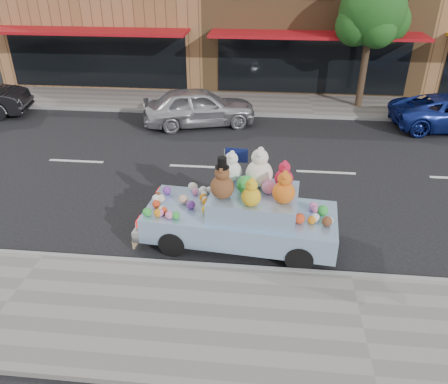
# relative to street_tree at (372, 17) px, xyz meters

# --- Properties ---
(ground) EXTENTS (120.00, 120.00, 0.00)m
(ground) POSITION_rel_street_tree_xyz_m (-2.03, -6.55, -3.69)
(ground) COLOR black
(ground) RESTS_ON ground
(near_sidewalk) EXTENTS (60.00, 3.00, 0.12)m
(near_sidewalk) POSITION_rel_street_tree_xyz_m (-2.03, -13.05, -3.63)
(near_sidewalk) COLOR gray
(near_sidewalk) RESTS_ON ground
(far_sidewalk) EXTENTS (60.00, 3.00, 0.12)m
(far_sidewalk) POSITION_rel_street_tree_xyz_m (-2.03, -0.05, -3.63)
(far_sidewalk) COLOR gray
(far_sidewalk) RESTS_ON ground
(near_kerb) EXTENTS (60.00, 0.12, 0.13)m
(near_kerb) POSITION_rel_street_tree_xyz_m (-2.03, -11.55, -3.63)
(near_kerb) COLOR gray
(near_kerb) RESTS_ON ground
(far_kerb) EXTENTS (60.00, 0.12, 0.13)m
(far_kerb) POSITION_rel_street_tree_xyz_m (-2.03, -1.55, -3.63)
(far_kerb) COLOR gray
(far_kerb) RESTS_ON ground
(storefront_left) EXTENTS (10.00, 9.80, 7.30)m
(storefront_left) POSITION_rel_street_tree_xyz_m (-12.03, 5.42, -0.05)
(storefront_left) COLOR #9F6C42
(storefront_left) RESTS_ON ground
(storefront_mid) EXTENTS (10.00, 9.80, 7.30)m
(storefront_mid) POSITION_rel_street_tree_xyz_m (-2.03, 5.42, -0.05)
(storefront_mid) COLOR olive
(storefront_mid) RESTS_ON ground
(street_tree) EXTENTS (3.00, 2.70, 5.22)m
(street_tree) POSITION_rel_street_tree_xyz_m (0.00, 0.00, 0.00)
(street_tree) COLOR #38281C
(street_tree) RESTS_ON ground
(car_silver) EXTENTS (4.60, 2.84, 1.46)m
(car_silver) POSITION_rel_street_tree_xyz_m (-6.54, -2.79, -2.96)
(car_silver) COLOR silver
(car_silver) RESTS_ON ground
(art_car) EXTENTS (4.62, 2.15, 2.30)m
(art_car) POSITION_rel_street_tree_xyz_m (-4.38, -10.46, -2.88)
(art_car) COLOR black
(art_car) RESTS_ON ground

